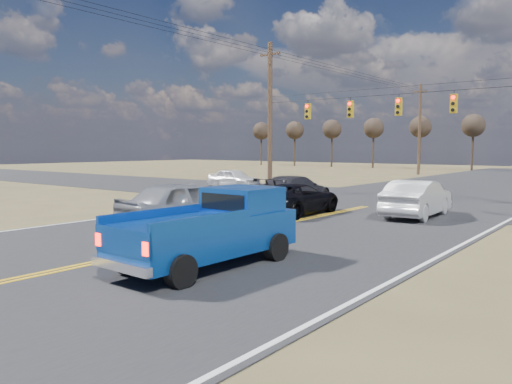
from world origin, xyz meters
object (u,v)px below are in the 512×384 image
Objects in this scene: pickup_truck at (212,230)px; silver_suv at (187,205)px; black_suv at (296,199)px; white_car_queue at (417,199)px; cross_car_west at (234,178)px; dgrey_car_queue at (295,189)px.

pickup_truck reaches higher than silver_suv.
black_suv is 1.03× the size of white_car_queue.
pickup_truck is 1.23× the size of cross_car_west.
silver_suv is at bearing 96.50° from dgrey_car_queue.
pickup_truck is 1.04× the size of black_suv.
dgrey_car_queue is at bearing -57.69° from black_suv.
black_suv is at bearing -126.82° from cross_car_west.
white_car_queue is at bearing 167.95° from dgrey_car_queue.
white_car_queue is (4.66, 2.43, 0.11)m from black_suv.
dgrey_car_queue is at bearing 116.85° from pickup_truck.
white_car_queue is at bearing -154.62° from black_suv.
dgrey_car_queue is (-2.48, 3.60, 0.06)m from black_suv.
black_suv is 1.18× the size of cross_car_west.
pickup_truck is 1.00× the size of dgrey_car_queue.
white_car_queue is 17.72m from cross_car_west.
silver_suv is at bearing -143.08° from cross_car_west.
silver_suv is (-4.78, 3.74, -0.04)m from pickup_truck.
dgrey_car_queue is (-1.56, 9.53, -0.14)m from silver_suv.
pickup_truck is at bearing 109.57° from black_suv.
pickup_truck is at bearing 149.32° from silver_suv.
black_suv is 5.25m from white_car_queue.
silver_suv is 1.05× the size of black_suv.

